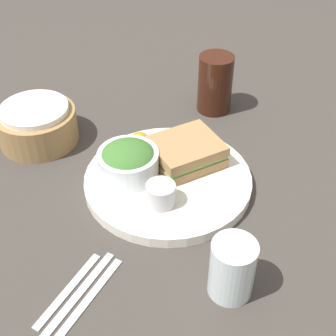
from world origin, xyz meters
name	(u,v)px	position (x,y,z in m)	size (l,w,h in m)	color
ground_plane	(168,184)	(0.00, 0.00, 0.00)	(4.00, 4.00, 0.00)	#3D3833
plate	(168,180)	(0.00, 0.00, 0.01)	(0.31, 0.31, 0.02)	white
sandwich	(186,152)	(0.06, 0.01, 0.04)	(0.15, 0.14, 0.05)	#A37A4C
salad_bowl	(128,161)	(-0.05, 0.06, 0.05)	(0.11, 0.11, 0.06)	white
dressing_cup	(161,194)	(-0.06, -0.04, 0.04)	(0.05, 0.05, 0.04)	#B7B7BC
orange_wedge	(140,143)	(0.01, 0.09, 0.04)	(0.04, 0.04, 0.04)	orange
drink_glass	(215,84)	(0.26, 0.11, 0.07)	(0.08, 0.08, 0.13)	#38190F
bread_basket	(37,124)	(-0.09, 0.29, 0.04)	(0.16, 0.16, 0.08)	#997547
fork	(88,299)	(-0.26, -0.10, 0.00)	(0.17, 0.01, 0.01)	silver
knife	(78,294)	(-0.27, -0.08, 0.00)	(0.17, 0.01, 0.01)	silver
spoon	(68,289)	(-0.27, -0.06, 0.00)	(0.15, 0.01, 0.01)	silver
water_glass	(232,269)	(-0.10, -0.23, 0.05)	(0.07, 0.07, 0.10)	silver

